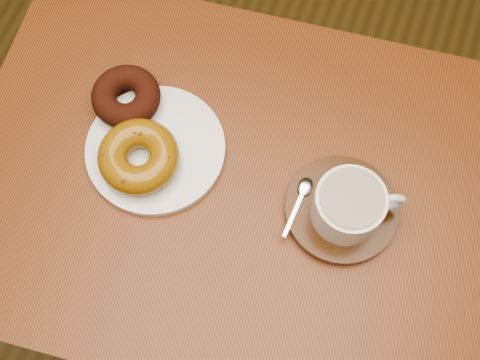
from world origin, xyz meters
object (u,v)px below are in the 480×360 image
(cafe_table, at_px, (229,206))
(donut_plate, at_px, (156,149))
(coffee_cup, at_px, (350,206))
(saucer, at_px, (341,210))

(cafe_table, height_order, donut_plate, donut_plate)
(cafe_table, xyz_separation_m, donut_plate, (-0.12, 0.01, 0.13))
(coffee_cup, bearing_deg, cafe_table, 157.07)
(cafe_table, bearing_deg, coffee_cup, -3.89)
(donut_plate, height_order, saucer, saucer)
(donut_plate, bearing_deg, saucer, 0.70)
(cafe_table, xyz_separation_m, saucer, (0.18, 0.01, 0.13))
(cafe_table, distance_m, saucer, 0.22)
(saucer, distance_m, coffee_cup, 0.05)
(cafe_table, relative_size, donut_plate, 4.09)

